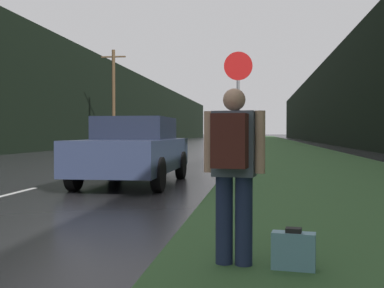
{
  "coord_description": "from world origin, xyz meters",
  "views": [
    {
      "loc": [
        4.83,
        -1.12,
        1.22
      ],
      "look_at": [
        2.6,
        15.23,
        0.82
      ],
      "focal_mm": 45.0,
      "sensor_mm": 36.0,
      "label": 1
    }
  ],
  "objects_px": {
    "car_passing_near": "(134,150)",
    "delivery_truck": "(224,130)",
    "stop_sign": "(238,105)",
    "hitchhiker_with_backpack": "(233,165)",
    "suitcase": "(293,251)"
  },
  "relations": [
    {
      "from": "suitcase",
      "to": "hitchhiker_with_backpack",
      "type": "bearing_deg",
      "value": -177.44
    },
    {
      "from": "delivery_truck",
      "to": "hitchhiker_with_backpack",
      "type": "bearing_deg",
      "value": -85.96
    },
    {
      "from": "suitcase",
      "to": "delivery_truck",
      "type": "distance_m",
      "value": 93.18
    },
    {
      "from": "suitcase",
      "to": "delivery_truck",
      "type": "bearing_deg",
      "value": 102.94
    },
    {
      "from": "stop_sign",
      "to": "hitchhiker_with_backpack",
      "type": "height_order",
      "value": "stop_sign"
    },
    {
      "from": "delivery_truck",
      "to": "stop_sign",
      "type": "bearing_deg",
      "value": -85.8
    },
    {
      "from": "hitchhiker_with_backpack",
      "to": "car_passing_near",
      "type": "bearing_deg",
      "value": 120.22
    },
    {
      "from": "car_passing_near",
      "to": "delivery_truck",
      "type": "xyz_separation_m",
      "value": [
        -3.87,
        86.08,
        0.94
      ]
    },
    {
      "from": "suitcase",
      "to": "delivery_truck",
      "type": "relative_size",
      "value": 0.05
    },
    {
      "from": "hitchhiker_with_backpack",
      "to": "suitcase",
      "type": "xyz_separation_m",
      "value": [
        0.53,
        -0.06,
        -0.75
      ]
    },
    {
      "from": "car_passing_near",
      "to": "delivery_truck",
      "type": "height_order",
      "value": "delivery_truck"
    },
    {
      "from": "stop_sign",
      "to": "delivery_truck",
      "type": "relative_size",
      "value": 0.41
    },
    {
      "from": "car_passing_near",
      "to": "delivery_truck",
      "type": "relative_size",
      "value": 0.63
    },
    {
      "from": "stop_sign",
      "to": "hitchhiker_with_backpack",
      "type": "relative_size",
      "value": 1.89
    },
    {
      "from": "suitcase",
      "to": "car_passing_near",
      "type": "xyz_separation_m",
      "value": [
        -3.21,
        6.81,
        0.62
      ]
    }
  ]
}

